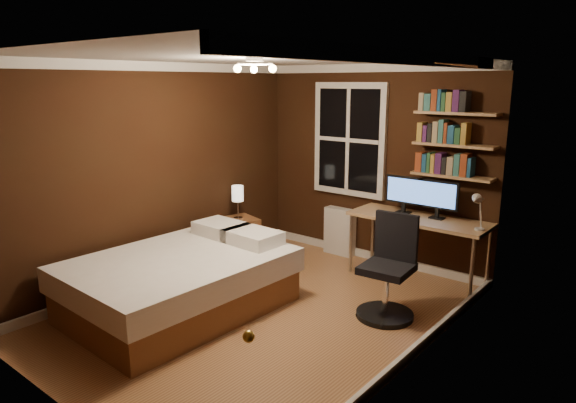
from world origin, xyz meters
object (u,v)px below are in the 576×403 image
Objects in this scene: nightstand at (239,239)px; monitor_left at (404,195)px; office_chair at (388,278)px; radiator at (340,231)px; bed at (182,281)px; desk_lamp at (478,211)px; monitor_right at (438,200)px; desk at (418,222)px; bedside_lamp at (238,202)px.

monitor_left is at bearing 40.34° from nightstand.
radiator is at bearing 133.07° from office_chair.
radiator is (0.27, 2.48, 0.01)m from bed.
desk_lamp is (2.87, 0.63, 0.71)m from nightstand.
desk_lamp reaches higher than bed.
desk_lamp is at bearing 55.18° from office_chair.
monitor_left is 0.46× the size of office_chair.
monitor_right is at bearing 36.35° from nightstand.
bed is at bearing -117.93° from monitor_left.
monitor_left is 1.00× the size of monitor_right.
monitor_left reaches higher than desk.
nightstand is 1.36m from radiator.
nightstand is 1.24× the size of desk_lamp.
desk_lamp is at bearing 28.22° from nightstand.
monitor_right is at bearing 56.72° from bed.
office_chair is (1.69, 1.21, 0.09)m from bed.
bed is 2.97m from monitor_right.
nightstand is 1.17× the size of monitor_right.
bedside_lamp is 1.43m from radiator.
desk reaches higher than nightstand.
nightstand is at bearing -155.49° from monitor_left.
radiator is 1.91m from office_chair.
monitor_right is (1.40, -0.13, 0.66)m from radiator.
bedside_lamp is at bearing -159.77° from desk.
bed is 5.00× the size of bedside_lamp.
desk_lamp is (2.87, 0.63, 0.22)m from bedside_lamp.
monitor_left is (1.91, 0.87, 0.71)m from nightstand.
monitor_left is 0.99m from desk_lamp.
monitor_right is at bearing 86.04° from office_chair.
monitor_right is at bearing -5.17° from radiator.
desk_lamp is at bearing -24.02° from monitor_right.
monitor_left is at bearing -7.35° from radiator.
monitor_right reaches higher than nightstand.
bed is at bearing -136.20° from desk_lamp.
desk reaches higher than radiator.
monitor_right is (1.67, 2.36, 0.67)m from bed.
nightstand is 2.37m from office_chair.
nightstand is 0.86× the size of radiator.
office_chair reaches higher than desk.
nightstand is 0.34× the size of desk.
desk_lamp is (0.54, -0.24, -0.00)m from monitor_right.
office_chair is (2.35, -0.28, -0.37)m from bedside_lamp.
bedside_lamp is (-0.66, 1.49, 0.46)m from bed.
radiator reaches higher than nightstand.
monitor_left reaches higher than office_chair.
desk is at bearing 36.07° from nightstand.
office_chair is (-0.52, -0.91, -0.59)m from desk_lamp.
monitor_right is (2.33, 0.87, 0.22)m from bedside_lamp.
bed is 4.63× the size of monitor_left.
nightstand is at bearing 115.86° from bed.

